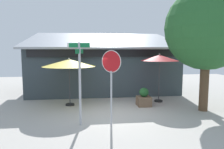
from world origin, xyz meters
name	(u,v)px	position (x,y,z in m)	size (l,w,h in m)	color
ground_plane	(116,115)	(0.00, 0.00, -0.05)	(28.00, 28.00, 0.10)	#ADA8A0
cafe_building	(103,67)	(-0.12, 5.84, 1.58)	(9.80, 6.07, 4.15)	#333D42
street_sign_post	(80,76)	(-1.52, -1.20, 1.85)	(0.82, 0.76, 3.05)	#A8AAB2
stop_sign	(111,73)	(-0.38, -1.32, 1.95)	(0.64, 0.51, 2.77)	#A8AAB2
patio_umbrella_mustard_left	(69,63)	(-2.11, 1.72, 2.14)	(2.63, 2.63, 2.40)	black
patio_umbrella_crimson_center	(160,58)	(2.59, 1.90, 2.34)	(1.99, 1.99, 2.60)	black
shade_tree	(213,30)	(4.27, -0.10, 3.65)	(4.09, 3.71, 5.60)	brown
sidewalk_planter	(144,98)	(1.57, 1.16, 0.38)	(0.67, 0.67, 0.92)	brown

